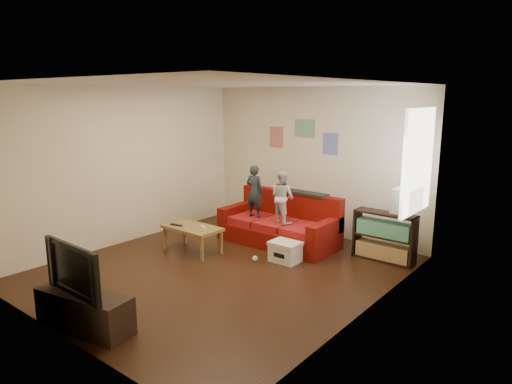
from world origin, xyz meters
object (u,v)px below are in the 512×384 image
Objects in this scene: tv_stand at (85,311)px; television at (81,268)px; sofa at (281,226)px; coffee_table at (192,230)px; bookshelf at (384,239)px; child_a at (255,191)px; child_b at (282,197)px; file_box at (285,251)px.

television is at bearing 0.00° from tv_stand.
coffee_table is at bearing -122.99° from sofa.
sofa is 2.14× the size of bookshelf.
bookshelf reaches higher than coffee_table.
child_a reaches higher than bookshelf.
child_a is 0.60m from child_b.
television reaches higher than sofa.
child_b is 1.60m from coffee_table.
file_box is (1.05, -0.54, -0.73)m from child_a.
file_box is (0.45, -0.54, -0.72)m from child_b.
sofa is 1.56m from coffee_table.
television is at bearing -69.57° from coffee_table.
child_b is at bearing 90.15° from television.
child_a reaches higher than child_b.
child_a is at bearing 12.34° from child_b.
child_a is 1.39m from file_box.
tv_stand is (0.94, -2.52, -0.16)m from coffee_table.
child_a is at bearing 152.74° from file_box.
coffee_table is at bearing 61.13° from child_b.
sofa is at bearing 81.01° from tv_stand.
bookshelf is (2.22, 0.49, -0.55)m from child_a.
sofa is at bearing -165.39° from child_a.
coffee_table is 1.01× the size of bookshelf.
child_b is at bearing -49.02° from sofa.
bookshelf is at bearing 69.06° from television.
bookshelf is at bearing -173.64° from child_a.
sofa is 1.79m from bookshelf.
file_box is at bearing 22.37° from coffee_table.
coffee_table is at bearing 64.73° from child_a.
file_box is at bearing 70.34° from tv_stand.
child_a reaches higher than tv_stand.
child_a is 3.70m from television.
child_a is (-0.45, -0.17, 0.59)m from sofa.
sofa is 2.04× the size of television.
sofa is at bearing -36.67° from child_b.
coffee_table is at bearing 100.13° from tv_stand.
bookshelf is 0.83× the size of tv_stand.
coffee_table is (-0.40, -1.14, -0.52)m from child_a.
television is (0.94, -2.52, 0.35)m from coffee_table.
child_b is 1.93× the size of file_box.
television is at bearing -112.04° from bookshelf.
file_box is 0.46× the size of television.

